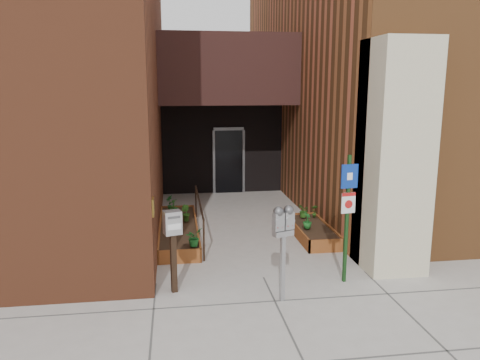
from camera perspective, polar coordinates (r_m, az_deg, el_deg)
name	(u,v)px	position (r m, az deg, el deg)	size (l,w,h in m)	color
ground	(264,277)	(8.99, 2.89, -11.78)	(80.00, 80.00, 0.00)	#9E9991
architecture	(217,39)	(15.14, -2.80, 16.85)	(20.00, 14.60, 10.00)	brown
planter_left	(179,231)	(11.33, -7.50, -6.19)	(0.90, 3.60, 0.30)	brown
planter_right	(312,232)	(11.32, 8.78, -6.24)	(0.80, 2.20, 0.30)	brown
handrail	(199,206)	(11.13, -5.00, -3.17)	(0.04, 3.34, 0.90)	black
parking_meter	(283,228)	(7.68, 5.30, -5.84)	(0.38, 0.24, 1.64)	#949496
sign_post	(348,205)	(8.55, 13.00, -3.04)	(0.32, 0.10, 2.36)	#153814
payment_dropbox	(173,234)	(8.12, -8.20, -6.54)	(0.34, 0.29, 1.46)	black
shrub_left_a	(194,237)	(9.72, -5.65, -6.96)	(0.34, 0.34, 0.37)	#1A5E21
shrub_left_b	(186,213)	(11.51, -6.66, -4.01)	(0.22, 0.22, 0.39)	#295A19
shrub_left_c	(174,207)	(12.11, -8.06, -3.24)	(0.23, 0.23, 0.40)	#22621C
shrub_left_d	(170,203)	(12.57, -8.59, -2.73)	(0.21, 0.21, 0.39)	#1A5B1D
shrub_right_a	(307,221)	(10.94, 8.21, -4.93)	(0.21, 0.21, 0.37)	#1B6021
shrub_right_b	(315,211)	(11.89, 9.09, -3.74)	(0.17, 0.17, 0.32)	#285A19
shrub_right_c	(304,211)	(11.83, 7.79, -3.74)	(0.30, 0.30, 0.34)	#2C601B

